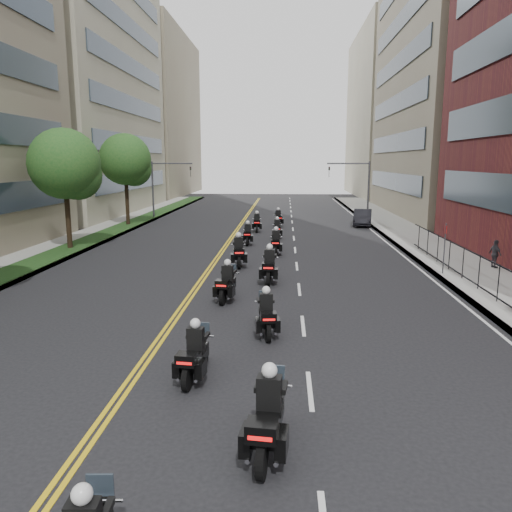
{
  "coord_description": "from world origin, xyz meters",
  "views": [
    {
      "loc": [
        2.53,
        -6.71,
        5.67
      ],
      "look_at": [
        1.2,
        15.97,
        1.32
      ],
      "focal_mm": 35.0,
      "sensor_mm": 36.0,
      "label": 1
    }
  ],
  "objects_px": {
    "motorcycle_4": "(227,284)",
    "pedestrian_c": "(495,254)",
    "motorcycle_7": "(276,244)",
    "motorcycle_11": "(278,219)",
    "motorcycle_5": "(269,267)",
    "motorcycle_9": "(277,230)",
    "motorcycle_2": "(195,356)",
    "motorcycle_8": "(248,235)",
    "parked_sedan": "(363,217)",
    "motorcycle_6": "(239,253)",
    "motorcycle_3": "(266,316)",
    "motorcycle_1": "(268,419)",
    "motorcycle_10": "(257,223)"
  },
  "relations": [
    {
      "from": "motorcycle_6",
      "to": "motorcycle_7",
      "type": "height_order",
      "value": "motorcycle_6"
    },
    {
      "from": "motorcycle_9",
      "to": "parked_sedan",
      "type": "relative_size",
      "value": 0.5
    },
    {
      "from": "motorcycle_7",
      "to": "parked_sedan",
      "type": "distance_m",
      "value": 16.15
    },
    {
      "from": "motorcycle_5",
      "to": "motorcycle_10",
      "type": "relative_size",
      "value": 1.09
    },
    {
      "from": "parked_sedan",
      "to": "motorcycle_8",
      "type": "bearing_deg",
      "value": -121.22
    },
    {
      "from": "motorcycle_3",
      "to": "pedestrian_c",
      "type": "xyz_separation_m",
      "value": [
        11.54,
        10.5,
        0.24
      ]
    },
    {
      "from": "motorcycle_1",
      "to": "motorcycle_8",
      "type": "relative_size",
      "value": 1.12
    },
    {
      "from": "motorcycle_1",
      "to": "motorcycle_2",
      "type": "bearing_deg",
      "value": 127.98
    },
    {
      "from": "motorcycle_1",
      "to": "motorcycle_8",
      "type": "distance_m",
      "value": 24.9
    },
    {
      "from": "motorcycle_4",
      "to": "motorcycle_6",
      "type": "distance_m",
      "value": 6.78
    },
    {
      "from": "motorcycle_2",
      "to": "motorcycle_11",
      "type": "relative_size",
      "value": 1.0
    },
    {
      "from": "motorcycle_11",
      "to": "pedestrian_c",
      "type": "height_order",
      "value": "motorcycle_11"
    },
    {
      "from": "motorcycle_7",
      "to": "motorcycle_4",
      "type": "bearing_deg",
      "value": -99.28
    },
    {
      "from": "motorcycle_6",
      "to": "motorcycle_8",
      "type": "bearing_deg",
      "value": 83.68
    },
    {
      "from": "motorcycle_3",
      "to": "motorcycle_10",
      "type": "relative_size",
      "value": 0.96
    },
    {
      "from": "motorcycle_9",
      "to": "pedestrian_c",
      "type": "height_order",
      "value": "pedestrian_c"
    },
    {
      "from": "motorcycle_2",
      "to": "motorcycle_8",
      "type": "relative_size",
      "value": 0.99
    },
    {
      "from": "motorcycle_8",
      "to": "motorcycle_9",
      "type": "height_order",
      "value": "motorcycle_8"
    },
    {
      "from": "motorcycle_11",
      "to": "motorcycle_8",
      "type": "bearing_deg",
      "value": -108.58
    },
    {
      "from": "motorcycle_8",
      "to": "motorcycle_9",
      "type": "relative_size",
      "value": 1.02
    },
    {
      "from": "motorcycle_6",
      "to": "motorcycle_10",
      "type": "height_order",
      "value": "motorcycle_6"
    },
    {
      "from": "motorcycle_6",
      "to": "motorcycle_10",
      "type": "xyz_separation_m",
      "value": [
        0.22,
        13.56,
        -0.07
      ]
    },
    {
      "from": "motorcycle_10",
      "to": "motorcycle_7",
      "type": "bearing_deg",
      "value": -82.96
    },
    {
      "from": "motorcycle_1",
      "to": "parked_sedan",
      "type": "xyz_separation_m",
      "value": [
        7.16,
        35.58,
        -0.01
      ]
    },
    {
      "from": "motorcycle_10",
      "to": "motorcycle_5",
      "type": "bearing_deg",
      "value": -87.64
    },
    {
      "from": "motorcycle_2",
      "to": "motorcycle_8",
      "type": "bearing_deg",
      "value": 96.45
    },
    {
      "from": "motorcycle_11",
      "to": "motorcycle_5",
      "type": "bearing_deg",
      "value": -97.67
    },
    {
      "from": "motorcycle_5",
      "to": "motorcycle_11",
      "type": "height_order",
      "value": "motorcycle_5"
    },
    {
      "from": "pedestrian_c",
      "to": "motorcycle_3",
      "type": "bearing_deg",
      "value": 116.57
    },
    {
      "from": "motorcycle_6",
      "to": "motorcycle_8",
      "type": "xyz_separation_m",
      "value": [
        -0.05,
        7.17,
        -0.09
      ]
    },
    {
      "from": "motorcycle_2",
      "to": "parked_sedan",
      "type": "height_order",
      "value": "motorcycle_2"
    },
    {
      "from": "motorcycle_1",
      "to": "motorcycle_9",
      "type": "xyz_separation_m",
      "value": [
        -0.28,
        27.77,
        -0.09
      ]
    },
    {
      "from": "motorcycle_2",
      "to": "motorcycle_7",
      "type": "relative_size",
      "value": 0.95
    },
    {
      "from": "motorcycle_2",
      "to": "motorcycle_3",
      "type": "height_order",
      "value": "same"
    },
    {
      "from": "motorcycle_1",
      "to": "motorcycle_9",
      "type": "height_order",
      "value": "motorcycle_1"
    },
    {
      "from": "motorcycle_7",
      "to": "motorcycle_9",
      "type": "distance_m",
      "value": 6.55
    },
    {
      "from": "motorcycle_1",
      "to": "parked_sedan",
      "type": "bearing_deg",
      "value": 84.84
    },
    {
      "from": "motorcycle_11",
      "to": "motorcycle_1",
      "type": "bearing_deg",
      "value": -96.82
    },
    {
      "from": "motorcycle_9",
      "to": "motorcycle_10",
      "type": "relative_size",
      "value": 0.95
    },
    {
      "from": "motorcycle_1",
      "to": "motorcycle_8",
      "type": "xyz_separation_m",
      "value": [
        -2.26,
        24.8,
        -0.08
      ]
    },
    {
      "from": "motorcycle_6",
      "to": "motorcycle_7",
      "type": "bearing_deg",
      "value": 54.75
    },
    {
      "from": "motorcycle_3",
      "to": "motorcycle_1",
      "type": "bearing_deg",
      "value": -94.78
    },
    {
      "from": "motorcycle_4",
      "to": "motorcycle_5",
      "type": "distance_m",
      "value": 3.58
    },
    {
      "from": "motorcycle_4",
      "to": "motorcycle_10",
      "type": "height_order",
      "value": "motorcycle_4"
    },
    {
      "from": "motorcycle_9",
      "to": "motorcycle_2",
      "type": "bearing_deg",
      "value": -95.32
    },
    {
      "from": "motorcycle_11",
      "to": "motorcycle_10",
      "type": "bearing_deg",
      "value": -123.4
    },
    {
      "from": "motorcycle_1",
      "to": "motorcycle_11",
      "type": "relative_size",
      "value": 1.13
    },
    {
      "from": "motorcycle_4",
      "to": "pedestrian_c",
      "type": "bearing_deg",
      "value": 33.03
    },
    {
      "from": "motorcycle_3",
      "to": "motorcycle_6",
      "type": "xyz_separation_m",
      "value": [
        -1.92,
        10.82,
        0.09
      ]
    },
    {
      "from": "motorcycle_2",
      "to": "motorcycle_11",
      "type": "bearing_deg",
      "value": 92.7
    }
  ]
}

